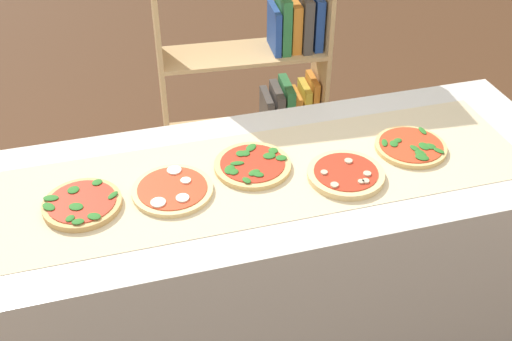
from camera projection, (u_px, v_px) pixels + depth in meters
counter at (256, 274)px, 2.29m from camera, size 2.14×0.74×0.91m
parchment_paper at (256, 175)px, 2.02m from camera, size 1.79×0.49×0.00m
pizza_spinach_0 at (82, 204)px, 1.88m from camera, size 0.24×0.24×0.03m
pizza_mozzarella_1 at (173, 190)px, 1.94m from camera, size 0.25×0.25×0.02m
pizza_spinach_2 at (253, 165)px, 2.05m from camera, size 0.25×0.25×0.02m
pizza_mushroom_3 at (346, 174)px, 2.00m from camera, size 0.25×0.25×0.03m
pizza_spinach_4 at (411, 147)px, 2.13m from camera, size 0.24×0.24×0.02m
bookshelf at (267, 66)px, 2.92m from camera, size 0.79×0.32×1.69m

